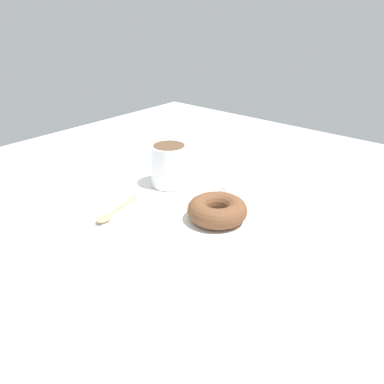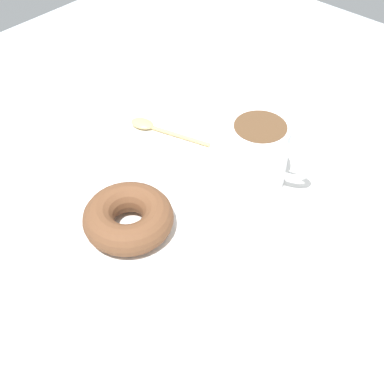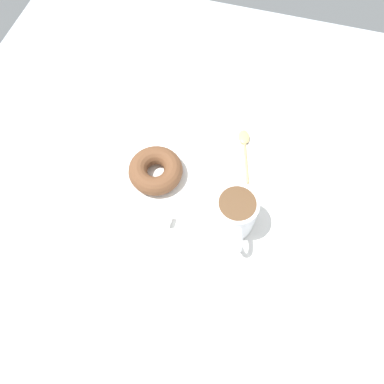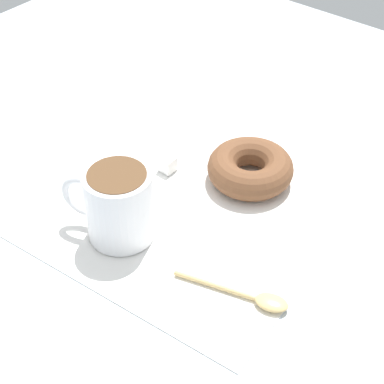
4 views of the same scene
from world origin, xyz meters
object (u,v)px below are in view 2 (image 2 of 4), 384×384
object	(u,v)px
donut	(128,218)
spoon	(153,127)
coffee_cup	(259,153)
sugar_cube	(216,239)

from	to	relation	value
donut	spoon	distance (cm)	20.06
donut	spoon	size ratio (longest dim) A/B	0.86
coffee_cup	spoon	bearing A→B (deg)	-84.92
coffee_cup	spoon	world-z (taller)	coffee_cup
donut	sugar_cube	size ratio (longest dim) A/B	5.76
coffee_cup	donut	world-z (taller)	coffee_cup
coffee_cup	spoon	size ratio (longest dim) A/B	0.86
donut	sugar_cube	world-z (taller)	donut
spoon	sugar_cube	distance (cm)	24.16
sugar_cube	coffee_cup	bearing A→B (deg)	-164.67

